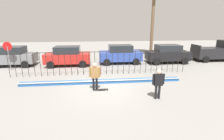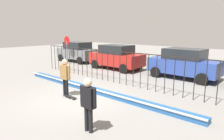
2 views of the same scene
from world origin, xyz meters
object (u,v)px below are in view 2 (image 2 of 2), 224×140
at_px(stop_sign, 67,46).
at_px(skateboard, 70,97).
at_px(parked_car_gray, 78,52).
at_px(camera_operator, 88,100).
at_px(parked_car_blue, 184,63).
at_px(parked_car_red, 116,57).
at_px(skateboarder, 65,74).

bearing_deg(stop_sign, skateboard, -35.83).
distance_m(parked_car_gray, stop_sign, 1.76).
relative_size(camera_operator, parked_car_blue, 0.39).
relative_size(skateboard, parked_car_red, 0.19).
distance_m(parked_car_red, stop_sign, 5.02).
height_order(skateboarder, parked_car_blue, parked_car_blue).
bearing_deg(camera_operator, skateboard, 2.28).
xyz_separation_m(parked_car_blue, stop_sign, (-10.08, -1.60, 0.64)).
height_order(skateboarder, parked_car_red, parked_car_red).
bearing_deg(parked_car_blue, parked_car_gray, 178.69).
height_order(parked_car_red, parked_car_blue, same).
distance_m(parked_car_gray, parked_car_red, 5.35).
relative_size(skateboard, stop_sign, 0.32).
height_order(skateboard, stop_sign, stop_sign).
height_order(parked_car_red, stop_sign, stop_sign).
xyz_separation_m(skateboard, camera_operator, (2.98, -1.52, 0.94)).
distance_m(skateboard, camera_operator, 3.48).
bearing_deg(skateboarder, parked_car_blue, 86.28).
relative_size(skateboarder, stop_sign, 0.70).
distance_m(camera_operator, parked_car_blue, 8.78).
height_order(skateboard, parked_car_gray, parked_car_gray).
bearing_deg(skateboard, parked_car_gray, 121.97).
bearing_deg(skateboard, skateboarder, 152.08).
bearing_deg(parked_car_red, skateboard, -63.10).
bearing_deg(stop_sign, skateboarder, -36.85).
relative_size(camera_operator, parked_car_red, 0.39).
distance_m(camera_operator, stop_sign, 12.94).
bearing_deg(parked_car_blue, skateboard, -109.11).
xyz_separation_m(parked_car_gray, parked_car_red, (5.33, -0.44, 0.00)).
xyz_separation_m(skateboarder, parked_car_blue, (2.67, 7.15, -0.07)).
bearing_deg(parked_car_gray, camera_operator, -35.68).
distance_m(skateboarder, parked_car_gray, 10.62).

